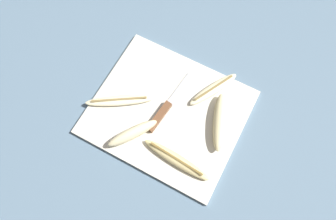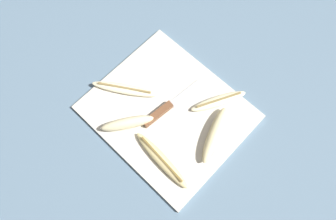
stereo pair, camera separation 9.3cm
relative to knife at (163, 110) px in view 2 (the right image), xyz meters
name	(u,v)px [view 2 (the right image)]	position (x,y,z in m)	size (l,w,h in m)	color
ground_plane	(168,113)	(0.01, 0.01, -0.02)	(4.00, 4.00, 0.00)	slate
cutting_board	(168,112)	(0.01, 0.01, -0.01)	(0.43, 0.37, 0.01)	beige
knife	(163,110)	(0.00, 0.00, 0.00)	(0.04, 0.22, 0.02)	brown
banana_pale_long	(218,101)	(0.10, 0.13, 0.00)	(0.11, 0.17, 0.02)	beige
banana_cream_curved	(127,123)	(-0.04, -0.10, 0.01)	(0.11, 0.14, 0.04)	beige
banana_bright_far	(125,89)	(-0.13, -0.03, 0.00)	(0.19, 0.13, 0.02)	beige
banana_spotted_left	(162,160)	(0.10, -0.11, 0.00)	(0.21, 0.05, 0.02)	#DBC684
banana_soft_right	(215,135)	(0.16, 0.05, 0.01)	(0.10, 0.18, 0.04)	beige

